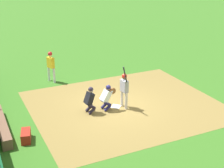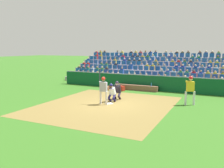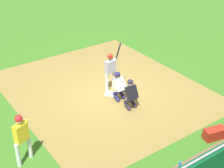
{
  "view_description": "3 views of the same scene",
  "coord_description": "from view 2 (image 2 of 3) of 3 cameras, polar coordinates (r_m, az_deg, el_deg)",
  "views": [
    {
      "loc": [
        13.29,
        -6.3,
        7.02
      ],
      "look_at": [
        -0.05,
        -0.19,
        1.2
      ],
      "focal_mm": 53.65,
      "sensor_mm": 36.0,
      "label": 1
    },
    {
      "loc": [
        -6.66,
        13.08,
        3.47
      ],
      "look_at": [
        0.17,
        -0.76,
        1.15
      ],
      "focal_mm": 38.15,
      "sensor_mm": 36.0,
      "label": 2
    },
    {
      "loc": [
        -6.88,
        -10.18,
        7.41
      ],
      "look_at": [
        -0.45,
        -0.81,
        1.01
      ],
      "focal_mm": 53.05,
      "sensor_mm": 36.0,
      "label": 3
    }
  ],
  "objects": [
    {
      "name": "ground_plane",
      "position": [
        15.09,
        -0.71,
        -4.75
      ],
      "size": [
        160.0,
        160.0,
        0.0
      ],
      "primitive_type": "plane",
      "color": "#33691F"
    },
    {
      "name": "infield_dirt_patch",
      "position": [
        14.65,
        -1.6,
        -5.14
      ],
      "size": [
        7.8,
        9.04,
        0.01
      ],
      "primitive_type": "cube",
      "rotation": [
        0.0,
        0.0,
        0.01
      ],
      "color": "olive",
      "rests_on": "ground_plane"
    },
    {
      "name": "home_plate_marker",
      "position": [
        15.08,
        -0.71,
        -4.69
      ],
      "size": [
        0.62,
        0.62,
        0.02
      ],
      "primitive_type": "cube",
      "rotation": [
        0.0,
        0.0,
        0.79
      ],
      "color": "white",
      "rests_on": "infield_dirt_patch"
    },
    {
      "name": "batter_at_plate",
      "position": [
        14.71,
        -2.11,
        -0.81
      ],
      "size": [
        0.67,
        0.41,
        2.22
      ],
      "color": "silver",
      "rests_on": "ground_plane"
    },
    {
      "name": "catcher_crouching",
      "position": [
        15.43,
        -0.13,
        -1.78
      ],
      "size": [
        0.49,
        0.73,
        1.26
      ],
      "color": "navy",
      "rests_on": "ground_plane"
    },
    {
      "name": "home_plate_umpire",
      "position": [
        16.18,
        1.26,
        -1.29
      ],
      "size": [
        0.49,
        0.49,
        1.3
      ],
      "color": "#241D2E",
      "rests_on": "ground_plane"
    },
    {
      "name": "dugout_wall",
      "position": [
        20.33,
        6.86,
        0.41
      ],
      "size": [
        15.26,
        0.24,
        1.28
      ],
      "color": "#0B4824",
      "rests_on": "ground_plane"
    },
    {
      "name": "dugout_bench",
      "position": [
        19.9,
        6.1,
        -0.9
      ],
      "size": [
        3.44,
        0.4,
        0.44
      ],
      "primitive_type": "cube",
      "color": "brown",
      "rests_on": "ground_plane"
    },
    {
      "name": "water_bottle_on_bench",
      "position": [
        19.42,
        9.39,
        -0.14
      ],
      "size": [
        0.07,
        0.07,
        0.27
      ],
      "primitive_type": "cylinder",
      "color": "blue",
      "rests_on": "dugout_bench"
    },
    {
      "name": "equipment_duffel_bag",
      "position": [
        19.67,
        1.9,
        -1.02
      ],
      "size": [
        0.85,
        0.53,
        0.41
      ],
      "primitive_type": "cube",
      "rotation": [
        0.0,
        0.0,
        -0.23
      ],
      "color": "#A22316",
      "rests_on": "ground_plane"
    },
    {
      "name": "on_deck_batter",
      "position": [
        15.34,
        18.25,
        -0.76
      ],
      "size": [
        0.63,
        0.37,
        1.8
      ],
      "color": "silver",
      "rests_on": "ground_plane"
    },
    {
      "name": "bleacher_stand",
      "position": [
        25.62,
        11.1,
        2.77
      ],
      "size": [
        18.75,
        5.96,
        3.25
      ],
      "color": "#A2949D",
      "rests_on": "ground_plane"
    }
  ]
}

